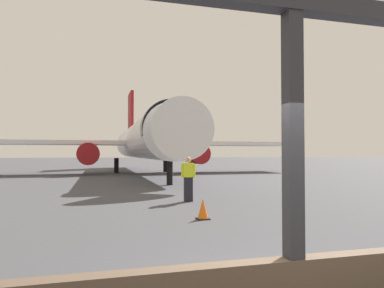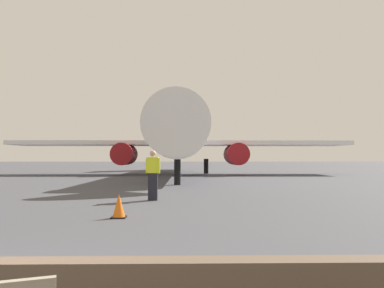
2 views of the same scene
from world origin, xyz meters
TOP-DOWN VIEW (x-y plane):
  - ground_plane at (0.00, 40.00)m, footprint 220.00×220.00m
  - airplane at (1.76, 28.65)m, footprint 30.20×31.76m
  - ground_crew_worker at (1.07, 9.36)m, footprint 0.52×0.30m
  - traffic_cone at (0.57, 5.74)m, footprint 0.36×0.36m

SIDE VIEW (x-z plane):
  - ground_plane at x=0.00m, z-range 0.00..0.00m
  - traffic_cone at x=0.57m, z-range -0.02..0.57m
  - ground_crew_worker at x=1.07m, z-range 0.03..1.77m
  - airplane at x=1.76m, z-range -1.82..8.02m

